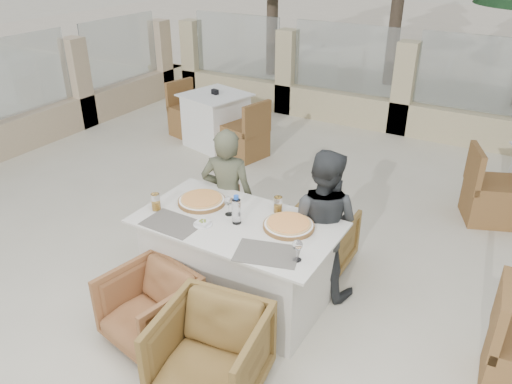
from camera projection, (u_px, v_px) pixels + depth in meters
The scene contains 22 objects.
ground at pixel (234, 304), 4.23m from camera, with size 80.00×80.00×0.00m, color beige.
sand_patch at pixel (487, 38), 14.93m from camera, with size 30.00×16.00×0.01m, color beige.
perimeter_wall_far at pixel (405, 82), 7.53m from camera, with size 10.00×0.34×1.60m, color #CBBC8F, non-canonical shape.
perimeter_wall_left at pixel (22, 93), 7.03m from camera, with size 0.34×7.00×1.60m, color beige, non-canonical shape.
dining_table at pixel (238, 262), 4.11m from camera, with size 1.60×0.90×0.77m, color beige, non-canonical shape.
placemat_near_left at pixel (172, 223), 3.91m from camera, with size 0.45×0.30×0.00m, color #615B53.
placemat_near_right at pixel (267, 253), 3.54m from camera, with size 0.45×0.30×0.00m, color #635E55.
pizza_left at pixel (202, 200), 4.20m from camera, with size 0.40×0.40×0.05m, color #CE5B1C.
pizza_right at pixel (289, 225), 3.85m from camera, with size 0.40×0.40×0.05m, color orange.
water_bottle at pixel (236, 209), 3.87m from camera, with size 0.07×0.07×0.24m, color #9DB8CF.
wine_glass_centre at pixel (229, 205), 3.99m from camera, with size 0.08×0.08×0.18m, color white, non-canonical shape.
wine_glass_corner at pixel (297, 249), 3.43m from camera, with size 0.08×0.08×0.18m, color silver, non-canonical shape.
beer_glass_left at pixel (156, 202), 4.08m from camera, with size 0.07×0.07×0.14m, color orange.
beer_glass_right at pixel (278, 205), 4.04m from camera, with size 0.07×0.07×0.14m, color #C0801B.
olive_dish at pixel (203, 222), 3.88m from camera, with size 0.11×0.11×0.04m, color silver, non-canonical shape.
armchair_far_left at pixel (240, 224), 4.87m from camera, with size 0.57×0.59×0.54m, color brown.
armchair_far_right at pixel (320, 239), 4.63m from camera, with size 0.58×0.60×0.54m, color olive.
armchair_near_left at pixel (150, 308), 3.76m from camera, with size 0.61×0.62×0.57m, color brown.
armchair_near_right at pixel (210, 355), 3.30m from camera, with size 0.68×0.70×0.64m, color brown.
diner_left at pixel (228, 197), 4.54m from camera, with size 0.48×0.32×1.32m, color #50523C.
diner_right at pixel (322, 224), 4.13m from camera, with size 0.64×0.50×1.31m, color #373A3C.
bg_table_a at pixel (216, 120), 7.24m from camera, with size 1.64×0.82×0.77m, color white, non-canonical shape.
Camera 1 is at (1.84, -2.76, 2.79)m, focal length 35.00 mm.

